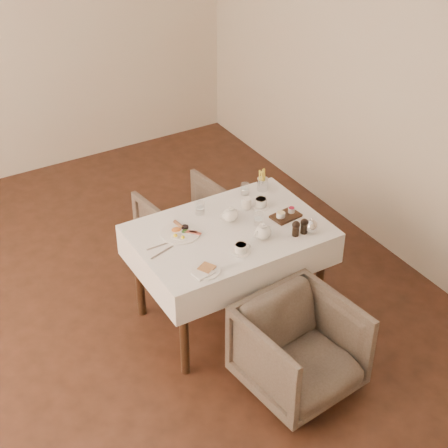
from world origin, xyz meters
TOP-DOWN VIEW (x-y plane):
  - table at (0.69, -0.35)m, footprint 1.28×0.88m
  - armchair_near at (0.72, -1.15)m, footprint 0.73×0.75m
  - armchair_far at (0.79, 0.49)m, footprint 0.69×0.71m
  - breakfast_plate at (0.39, -0.22)m, footprint 0.26×0.26m
  - side_plate at (0.32, -0.67)m, footprint 0.19×0.18m
  - teapot_centre at (0.75, -0.26)m, footprint 0.16×0.13m
  - teapot_front at (0.82, -0.55)m, footprint 0.17×0.14m
  - creamer at (0.93, -0.18)m, footprint 0.08×0.08m
  - teacup_near at (0.62, -0.60)m, footprint 0.12×0.12m
  - teacup_far at (1.03, -0.21)m, footprint 0.13×0.13m
  - glass_left at (0.62, -0.07)m, footprint 0.09×0.09m
  - glass_mid at (0.89, -0.40)m, footprint 0.08×0.08m
  - glass_right at (1.03, -0.01)m, footprint 0.06×0.06m
  - condiment_board at (1.10, -0.41)m, footprint 0.21×0.15m
  - pepper_mill_left at (1.03, -0.63)m, footprint 0.07×0.07m
  - pepper_mill_right at (1.10, -0.63)m, footprint 0.06×0.06m
  - silver_pot at (1.14, -0.65)m, footprint 0.13×0.12m
  - fries_cup at (1.17, -0.02)m, footprint 0.08×0.08m
  - cutlery_fork at (0.20, -0.28)m, footprint 0.18×0.02m
  - cutlery_knife at (0.18, -0.35)m, footprint 0.19×0.07m

SIDE VIEW (x-z plane):
  - armchair_far at x=0.79m, z-range 0.00..0.58m
  - armchair_near at x=0.72m, z-range 0.00..0.62m
  - table at x=0.69m, z-range 0.26..1.02m
  - cutlery_fork at x=0.20m, z-range 0.76..0.76m
  - cutlery_knife at x=0.18m, z-range 0.76..0.76m
  - side_plate at x=0.32m, z-range 0.75..0.77m
  - breakfast_plate at x=0.39m, z-range 0.75..0.78m
  - condiment_board at x=1.10m, z-range 0.75..0.80m
  - teacup_near at x=0.62m, z-range 0.75..0.81m
  - teacup_far at x=1.03m, z-range 0.75..0.82m
  - creamer at x=0.93m, z-range 0.76..0.83m
  - glass_right at x=1.03m, z-range 0.76..0.84m
  - glass_mid at x=0.89m, z-range 0.76..0.85m
  - glass_left at x=0.62m, z-range 0.76..0.85m
  - pepper_mill_right at x=1.10m, z-range 0.76..0.87m
  - pepper_mill_left at x=1.03m, z-range 0.76..0.87m
  - silver_pot at x=1.14m, z-range 0.76..0.87m
  - teapot_centre at x=0.75m, z-range 0.76..0.88m
  - teapot_front at x=0.82m, z-range 0.76..0.88m
  - fries_cup at x=1.17m, z-range 0.74..0.91m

